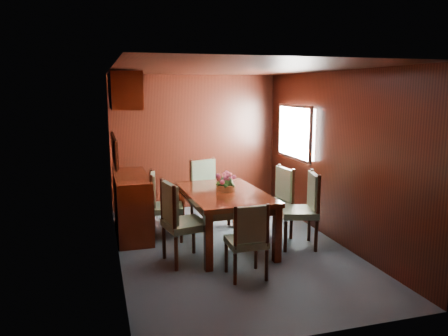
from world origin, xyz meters
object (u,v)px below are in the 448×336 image
object	(u,v)px
chair_left_near	(179,218)
flower_centerpiece	(226,181)
sideboard	(132,205)
chair_head	(248,237)
chair_right_near	(304,205)
dining_table	(224,199)

from	to	relation	value
chair_left_near	flower_centerpiece	distance (m)	0.94
sideboard	flower_centerpiece	size ratio (longest dim) A/B	4.99
chair_head	chair_left_near	bearing A→B (deg)	134.79
chair_left_near	chair_right_near	world-z (taller)	same
chair_head	flower_centerpiece	world-z (taller)	flower_centerpiece
dining_table	chair_left_near	xyz separation A→B (m)	(-0.71, -0.43, -0.08)
sideboard	dining_table	world-z (taller)	sideboard
sideboard	flower_centerpiece	distance (m)	1.54
dining_table	chair_head	xyz separation A→B (m)	(-0.05, -1.12, -0.16)
chair_head	flower_centerpiece	xyz separation A→B (m)	(0.08, 1.16, 0.40)
chair_right_near	flower_centerpiece	size ratio (longest dim) A/B	3.74
chair_head	chair_right_near	bearing A→B (deg)	36.43
chair_left_near	flower_centerpiece	size ratio (longest dim) A/B	3.74
chair_left_near	flower_centerpiece	bearing A→B (deg)	111.79
dining_table	chair_right_near	world-z (taller)	chair_right_near
sideboard	flower_centerpiece	world-z (taller)	flower_centerpiece
chair_left_near	chair_head	world-z (taller)	chair_left_near
chair_left_near	chair_right_near	bearing A→B (deg)	82.50
dining_table	chair_left_near	world-z (taller)	chair_left_near
sideboard	flower_centerpiece	bearing A→B (deg)	-33.91
sideboard	chair_right_near	size ratio (longest dim) A/B	1.34
dining_table	chair_right_near	distance (m)	1.10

